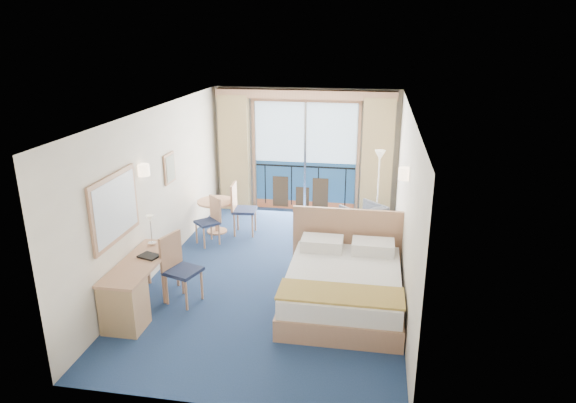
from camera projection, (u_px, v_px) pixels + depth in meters
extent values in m
plane|color=navy|center=(278.00, 273.00, 8.58)|extent=(6.50, 6.50, 0.00)
cube|color=beige|center=(306.00, 151.00, 11.19)|extent=(4.00, 0.02, 2.70)
cube|color=beige|center=(216.00, 296.00, 5.11)|extent=(4.00, 0.02, 2.70)
cube|color=beige|center=(158.00, 190.00, 8.47)|extent=(0.02, 6.50, 2.70)
cube|color=beige|center=(407.00, 203.00, 7.83)|extent=(0.02, 6.50, 2.70)
cube|color=silver|center=(277.00, 110.00, 7.71)|extent=(4.00, 6.50, 0.02)
cube|color=navy|center=(305.00, 186.00, 11.41)|extent=(2.20, 0.02, 1.08)
cube|color=#BDDDF9|center=(305.00, 132.00, 11.03)|extent=(2.20, 0.02, 1.32)
cube|color=brown|center=(305.00, 205.00, 11.56)|extent=(2.20, 0.02, 0.20)
cube|color=black|center=(305.00, 167.00, 11.26)|extent=(2.20, 0.02, 0.04)
cube|color=tan|center=(306.00, 99.00, 10.79)|extent=(2.36, 0.03, 0.12)
cube|color=tan|center=(254.00, 156.00, 11.38)|extent=(0.06, 0.03, 2.40)
cube|color=tan|center=(358.00, 160.00, 11.01)|extent=(0.06, 0.03, 2.40)
cube|color=silver|center=(305.00, 158.00, 11.19)|extent=(0.05, 0.02, 2.40)
cube|color=#372819|center=(320.00, 193.00, 11.39)|extent=(0.35, 0.02, 0.70)
cube|color=#372819|center=(281.00, 191.00, 11.54)|extent=(0.35, 0.02, 0.70)
cube|color=#372819|center=(302.00, 197.00, 11.49)|extent=(0.30, 0.02, 0.45)
cube|color=black|center=(265.00, 184.00, 11.55)|extent=(0.02, 0.01, 0.90)
cube|color=black|center=(292.00, 185.00, 11.46)|extent=(0.03, 0.01, 0.90)
cube|color=black|center=(318.00, 187.00, 11.36)|extent=(0.03, 0.01, 0.90)
cube|color=black|center=(345.00, 188.00, 11.26)|extent=(0.02, 0.01, 0.90)
cube|color=tan|center=(235.00, 153.00, 11.29)|extent=(0.65, 0.22, 2.55)
cube|color=tan|center=(377.00, 159.00, 10.79)|extent=(0.65, 0.22, 2.55)
cube|color=tan|center=(305.00, 94.00, 10.65)|extent=(3.80, 0.25, 0.18)
cube|color=tan|center=(115.00, 208.00, 7.00)|extent=(0.04, 1.25, 0.95)
cube|color=#B3BDC6|center=(116.00, 208.00, 7.00)|extent=(0.01, 1.12, 0.82)
cube|color=tan|center=(169.00, 168.00, 8.81)|extent=(0.03, 0.42, 0.52)
cube|color=gray|center=(171.00, 168.00, 8.80)|extent=(0.01, 0.34, 0.44)
cylinder|color=beige|center=(144.00, 170.00, 7.74)|extent=(0.18, 0.18, 0.18)
cylinder|color=beige|center=(405.00, 174.00, 7.54)|extent=(0.18, 0.18, 0.18)
cube|color=tan|center=(343.00, 298.00, 7.47)|extent=(1.67, 2.09, 0.31)
cube|color=white|center=(344.00, 280.00, 7.38)|extent=(1.61, 2.02, 0.26)
cube|color=#B89B47|center=(340.00, 294.00, 6.70)|extent=(1.65, 0.57, 0.03)
cube|color=white|center=(322.00, 243.00, 8.07)|extent=(0.65, 0.42, 0.19)
cube|color=white|center=(373.00, 247.00, 7.94)|extent=(0.65, 0.42, 0.19)
cube|color=tan|center=(348.00, 242.00, 8.36)|extent=(1.83, 0.06, 1.15)
cube|color=tan|center=(386.00, 256.00, 8.54)|extent=(0.44, 0.42, 0.57)
cube|color=beige|center=(389.00, 239.00, 8.39)|extent=(0.24, 0.21, 0.09)
imported|color=#464D55|center=(363.00, 220.00, 10.01)|extent=(0.99, 0.99, 0.65)
cylinder|color=silver|center=(376.00, 229.00, 10.42)|extent=(0.23, 0.23, 0.03)
cylinder|color=silver|center=(378.00, 193.00, 10.18)|extent=(0.02, 0.02, 1.55)
cone|color=#EBE4C7|center=(380.00, 155.00, 9.93)|extent=(0.21, 0.21, 0.19)
cube|color=tan|center=(140.00, 263.00, 7.27)|extent=(0.55, 1.59, 0.04)
cube|color=tan|center=(124.00, 305.00, 6.88)|extent=(0.52, 0.48, 0.71)
cylinder|color=tan|center=(132.00, 279.00, 7.61)|extent=(0.05, 0.05, 0.71)
cylinder|color=tan|center=(163.00, 281.00, 7.53)|extent=(0.05, 0.05, 0.71)
cylinder|color=tan|center=(148.00, 263.00, 8.12)|extent=(0.05, 0.05, 0.71)
cylinder|color=tan|center=(177.00, 265.00, 8.04)|extent=(0.05, 0.05, 0.71)
cube|color=#1F2949|center=(183.00, 271.00, 7.52)|extent=(0.57, 0.57, 0.05)
cube|color=tan|center=(171.00, 251.00, 7.53)|extent=(0.18, 0.44, 0.53)
cylinder|color=tan|center=(186.00, 295.00, 7.37)|extent=(0.04, 0.04, 0.48)
cylinder|color=tan|center=(202.00, 285.00, 7.67)|extent=(0.04, 0.04, 0.48)
cylinder|color=tan|center=(167.00, 289.00, 7.53)|extent=(0.04, 0.04, 0.48)
cylinder|color=tan|center=(183.00, 279.00, 7.84)|extent=(0.04, 0.04, 0.48)
cube|color=black|center=(149.00, 256.00, 7.40)|extent=(0.34, 0.29, 0.03)
cylinder|color=silver|center=(152.00, 243.00, 7.81)|extent=(0.12, 0.12, 0.02)
cylinder|color=silver|center=(151.00, 231.00, 7.75)|extent=(0.02, 0.02, 0.41)
cone|color=#EBE4C7|center=(150.00, 219.00, 7.68)|extent=(0.11, 0.11, 0.10)
cylinder|color=tan|center=(216.00, 202.00, 10.11)|extent=(0.73, 0.73, 0.04)
cylinder|color=tan|center=(216.00, 217.00, 10.21)|extent=(0.07, 0.07, 0.64)
cylinder|color=tan|center=(217.00, 231.00, 10.31)|extent=(0.40, 0.40, 0.03)
cube|color=#1F2949|center=(245.00, 210.00, 10.07)|extent=(0.47, 0.47, 0.05)
cube|color=tan|center=(234.00, 197.00, 10.00)|extent=(0.07, 0.44, 0.52)
cylinder|color=tan|center=(252.00, 226.00, 9.97)|extent=(0.04, 0.04, 0.47)
cylinder|color=tan|center=(255.00, 219.00, 10.30)|extent=(0.04, 0.04, 0.47)
cylinder|color=tan|center=(234.00, 225.00, 10.00)|extent=(0.04, 0.04, 0.47)
cylinder|color=tan|center=(238.00, 219.00, 10.34)|extent=(0.04, 0.04, 0.47)
cube|color=#1F2949|center=(207.00, 222.00, 9.60)|extent=(0.55, 0.55, 0.05)
cube|color=tan|center=(215.00, 208.00, 9.62)|extent=(0.30, 0.30, 0.46)
cylinder|color=tan|center=(197.00, 233.00, 9.70)|extent=(0.03, 0.03, 0.42)
cylinder|color=tan|center=(204.00, 238.00, 9.46)|extent=(0.03, 0.03, 0.42)
cylinder|color=tan|center=(211.00, 229.00, 9.88)|extent=(0.03, 0.03, 0.42)
cylinder|color=tan|center=(219.00, 234.00, 9.64)|extent=(0.03, 0.03, 0.42)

